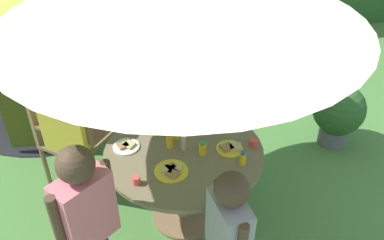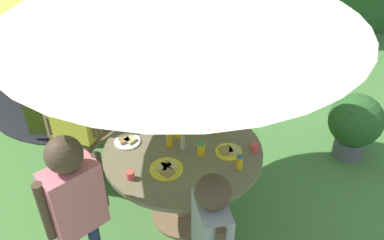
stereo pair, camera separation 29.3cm
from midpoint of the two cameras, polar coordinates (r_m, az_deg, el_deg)
name	(u,v)px [view 1 (the left image)]	position (r m, az deg, el deg)	size (l,w,h in m)	color
ground_plane	(185,216)	(3.56, -3.45, -13.37)	(10.00, 10.00, 0.02)	#477A38
garden_table	(184,167)	(3.15, -3.81, -6.63)	(1.19, 1.19, 0.72)	brown
wooden_chair	(68,124)	(3.75, -19.08, -0.67)	(0.71, 0.72, 1.01)	brown
dome_tent	(43,42)	(4.85, -21.86, 10.03)	(2.27, 2.27, 1.55)	#B2C63F
potted_plant	(338,112)	(4.24, 17.97, 0.99)	(0.51, 0.51, 0.67)	#595960
child_in_blue_shirt	(135,89)	(3.69, -10.23, 4.26)	(0.26, 0.40, 1.23)	brown
child_in_yellow_shirt	(65,119)	(3.32, -19.74, 0.03)	(0.41, 0.32, 1.33)	brown
child_in_pink_shirt	(85,209)	(2.60, -17.93, -11.95)	(0.38, 0.35, 1.29)	navy
child_in_grey_shirt	(229,229)	(2.47, 1.64, -15.19)	(0.21, 0.40, 1.19)	navy
snack_bowl	(158,126)	(3.24, -7.36, -0.93)	(0.15, 0.15, 0.07)	#66B259
plate_near_left	(171,171)	(2.86, -5.85, -7.18)	(0.24, 0.24, 0.03)	yellow
plate_center_front	(230,148)	(3.03, 2.61, -4.08)	(0.20, 0.20, 0.03)	yellow
plate_far_left	(190,122)	(3.30, -2.85, -0.32)	(0.22, 0.22, 0.03)	#338CD8
plate_front_edge	(126,146)	(3.12, -11.87, -3.71)	(0.20, 0.20, 0.03)	white
juice_bottle_near_right	(203,148)	(2.97, -1.33, -4.07)	(0.06, 0.06, 0.11)	yellow
juice_bottle_far_right	(214,126)	(3.18, 0.47, -1.00)	(0.05, 0.05, 0.11)	yellow
juice_bottle_center_back	(243,158)	(2.89, 4.22, -5.50)	(0.05, 0.05, 0.11)	yellow
juice_bottle_mid_left	(169,141)	(3.04, -5.93, -3.01)	(0.05, 0.05, 0.13)	yellow
juice_bottle_mid_right	(176,132)	(3.12, -4.98, -1.74)	(0.06, 0.06, 0.13)	yellow
cup_near	(136,180)	(2.80, -10.80, -8.40)	(0.06, 0.06, 0.06)	#E04C47
cup_far	(254,142)	(3.07, 5.98, -3.22)	(0.07, 0.07, 0.06)	#E04C47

